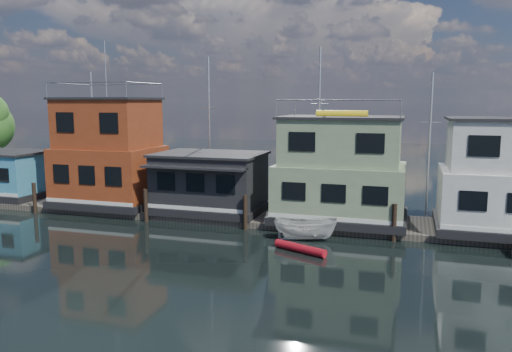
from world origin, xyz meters
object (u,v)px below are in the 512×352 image
(houseboat_dark, at_px, (210,182))
(houseboat_green, at_px, (340,171))
(motorboat, at_px, (306,229))
(red_kayak, at_px, (300,248))
(houseboat_blue, at_px, (7,174))
(houseboat_red, at_px, (109,154))

(houseboat_dark, bearing_deg, houseboat_green, 0.12)
(houseboat_green, bearing_deg, motorboat, -108.16)
(red_kayak, bearing_deg, houseboat_blue, -170.78)
(houseboat_blue, distance_m, houseboat_red, 9.69)
(houseboat_blue, xyz_separation_m, houseboat_red, (9.50, 0.00, 1.90))
(houseboat_dark, distance_m, motorboat, 8.85)
(houseboat_blue, xyz_separation_m, houseboat_green, (26.50, 0.00, 1.34))
(houseboat_blue, distance_m, houseboat_green, 26.53)
(motorboat, bearing_deg, red_kayak, 178.81)
(red_kayak, relative_size, motorboat, 0.84)
(red_kayak, bearing_deg, motorboat, 118.17)
(houseboat_green, distance_m, motorboat, 5.23)
(houseboat_dark, distance_m, red_kayak, 10.37)
(houseboat_dark, bearing_deg, houseboat_blue, 179.94)
(houseboat_green, relative_size, motorboat, 2.27)
(houseboat_red, height_order, houseboat_green, houseboat_red)
(houseboat_dark, height_order, red_kayak, houseboat_dark)
(houseboat_red, distance_m, motorboat, 16.53)
(houseboat_green, distance_m, red_kayak, 7.38)
(houseboat_red, bearing_deg, red_kayak, -22.29)
(houseboat_red, xyz_separation_m, motorboat, (15.63, -4.18, -3.39))
(houseboat_green, bearing_deg, red_kayak, -100.38)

